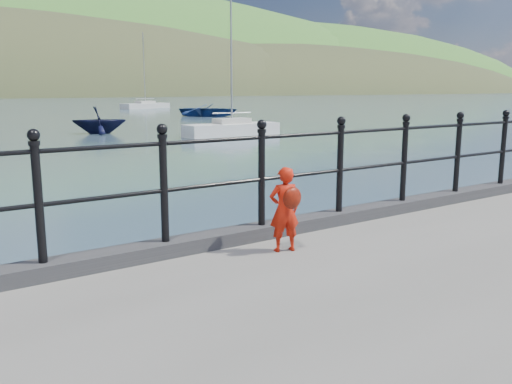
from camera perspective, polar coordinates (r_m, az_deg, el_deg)
ground at (r=6.41m, az=-4.75°, el=-13.94°), size 600.00×600.00×0.00m
kerb at (r=5.91m, az=-4.18°, el=-4.96°), size 60.00×0.30×0.15m
railing at (r=5.75m, az=-4.29°, el=2.24°), size 18.11×0.11×1.20m
far_shore at (r=249.20m, az=-25.07°, el=4.04°), size 830.00×200.00×156.00m
child at (r=5.62m, az=3.06°, el=-1.75°), size 0.37×0.33×0.89m
launch_blue at (r=53.04m, az=-4.96°, el=8.58°), size 6.70×7.08×1.19m
launch_navy at (r=33.89m, az=-16.18°, el=7.28°), size 3.81×3.57×1.61m
sailboat_near at (r=31.15m, az=-2.56°, el=6.55°), size 5.68×1.58×7.89m
sailboat_far at (r=74.62m, az=-11.56°, el=8.87°), size 7.36×4.05×10.04m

